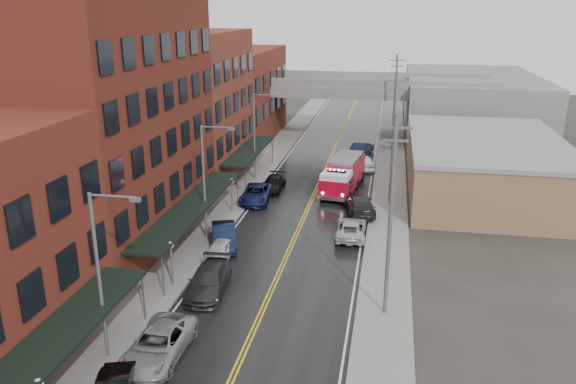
{
  "coord_description": "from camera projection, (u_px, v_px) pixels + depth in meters",
  "views": [
    {
      "loc": [
        6.93,
        -14.77,
        17.28
      ],
      "look_at": [
        -0.97,
        27.65,
        3.0
      ],
      "focal_mm": 35.0,
      "sensor_mm": 36.0,
      "label": 1
    }
  ],
  "objects": [
    {
      "name": "street_lamp_1",
      "position": [
        207.0,
        175.0,
        42.33
      ],
      "size": [
        2.64,
        0.22,
        9.0
      ],
      "color": "#59595B",
      "rests_on": "ground"
    },
    {
      "name": "fire_truck",
      "position": [
        343.0,
        174.0,
        54.8
      ],
      "size": [
        4.34,
        8.93,
        3.16
      ],
      "rotation": [
        0.0,
        0.0,
        -0.13
      ],
      "color": "#B30824",
      "rests_on": "ground"
    },
    {
      "name": "parked_car_right_1",
      "position": [
        360.0,
        205.0,
        49.0
      ],
      "size": [
        3.38,
        6.06,
        1.66
      ],
      "primitive_type": "imported",
      "rotation": [
        0.0,
        0.0,
        3.34
      ],
      "color": "#232325",
      "rests_on": "ground"
    },
    {
      "name": "parked_car_left_5",
      "position": [
        224.0,
        236.0,
        42.31
      ],
      "size": [
        3.29,
        5.31,
        1.65
      ],
      "primitive_type": "imported",
      "rotation": [
        0.0,
        0.0,
        0.33
      ],
      "color": "black",
      "rests_on": "ground"
    },
    {
      "name": "brick_building_b",
      "position": [
        112.0,
        125.0,
        41.37
      ],
      "size": [
        9.0,
        20.0,
        18.0
      ],
      "primitive_type": "cube",
      "color": "#541E16",
      "rests_on": "ground"
    },
    {
      "name": "sidewalk_right",
      "position": [
        390.0,
        222.0,
        47.13
      ],
      "size": [
        3.0,
        160.0,
        0.15
      ],
      "primitive_type": "cube",
      "color": "slate",
      "rests_on": "ground"
    },
    {
      "name": "parked_car_left_7",
      "position": [
        273.0,
        184.0,
        55.19
      ],
      "size": [
        1.98,
        4.82,
        1.4
      ],
      "primitive_type": "imported",
      "rotation": [
        0.0,
        0.0,
        -0.01
      ],
      "color": "black",
      "rests_on": "ground"
    },
    {
      "name": "globe_lamp_2",
      "position": [
        232.0,
        188.0,
        48.81
      ],
      "size": [
        0.44,
        0.44,
        3.12
      ],
      "color": "#59595B",
      "rests_on": "ground"
    },
    {
      "name": "awning_2",
      "position": [
        249.0,
        151.0,
        58.58
      ],
      "size": [
        2.6,
        13.0,
        3.09
      ],
      "color": "black",
      "rests_on": "ground"
    },
    {
      "name": "utility_pole_1",
      "position": [
        393.0,
        137.0,
        49.85
      ],
      "size": [
        1.8,
        0.24,
        12.0
      ],
      "color": "#59595B",
      "rests_on": "ground"
    },
    {
      "name": "utility_pole_0",
      "position": [
        391.0,
        214.0,
        31.19
      ],
      "size": [
        1.8,
        0.24,
        12.0
      ],
      "color": "#59595B",
      "rests_on": "ground"
    },
    {
      "name": "street_lamp_0",
      "position": [
        102.0,
        267.0,
        27.4
      ],
      "size": [
        2.64,
        0.22,
        9.0
      ],
      "color": "#59595B",
      "rests_on": "ground"
    },
    {
      "name": "globe_lamp_1",
      "position": [
        171.0,
        254.0,
        35.74
      ],
      "size": [
        0.44,
        0.44,
        3.12
      ],
      "color": "#59595B",
      "rests_on": "ground"
    },
    {
      "name": "road",
      "position": [
        304.0,
        217.0,
        48.42
      ],
      "size": [
        11.0,
        160.0,
        0.02
      ],
      "primitive_type": "cube",
      "color": "black",
      "rests_on": "ground"
    },
    {
      "name": "parked_car_left_6",
      "position": [
        256.0,
        194.0,
        52.04
      ],
      "size": [
        2.82,
        5.61,
        1.52
      ],
      "primitive_type": "imported",
      "rotation": [
        0.0,
        0.0,
        0.05
      ],
      "color": "#141A4C",
      "rests_on": "ground"
    },
    {
      "name": "curb_left",
      "position": [
        241.0,
        212.0,
        49.38
      ],
      "size": [
        0.3,
        160.0,
        0.15
      ],
      "primitive_type": "cube",
      "color": "gray",
      "rests_on": "ground"
    },
    {
      "name": "street_lamp_2",
      "position": [
        257.0,
        131.0,
        57.26
      ],
      "size": [
        2.64,
        0.22,
        9.0
      ],
      "color": "#59595B",
      "rests_on": "ground"
    },
    {
      "name": "tan_building",
      "position": [
        484.0,
        168.0,
        54.19
      ],
      "size": [
        14.0,
        22.0,
        5.0
      ],
      "primitive_type": "cube",
      "color": "#93744F",
      "rests_on": "ground"
    },
    {
      "name": "overpass",
      "position": [
        341.0,
        94.0,
        76.4
      ],
      "size": [
        40.0,
        10.0,
        7.5
      ],
      "color": "slate",
      "rests_on": "ground"
    },
    {
      "name": "parked_car_left_3",
      "position": [
        208.0,
        281.0,
        35.5
      ],
      "size": [
        2.66,
        5.64,
        1.59
      ],
      "primitive_type": "imported",
      "rotation": [
        0.0,
        0.0,
        0.08
      ],
      "color": "#28292B",
      "rests_on": "ground"
    },
    {
      "name": "parked_car_right_2",
      "position": [
        363.0,
        162.0,
        62.5
      ],
      "size": [
        2.91,
        5.09,
        1.63
      ],
      "primitive_type": "imported",
      "rotation": [
        0.0,
        0.0,
        3.36
      ],
      "color": "silver",
      "rests_on": "ground"
    },
    {
      "name": "awning_0",
      "position": [
        43.0,
        351.0,
        24.52
      ],
      "size": [
        2.6,
        16.0,
        3.09
      ],
      "color": "black",
      "rests_on": "ground"
    },
    {
      "name": "brick_building_far",
      "position": [
        239.0,
        95.0,
        74.98
      ],
      "size": [
        9.0,
        20.0,
        12.0
      ],
      "primitive_type": "cube",
      "color": "maroon",
      "rests_on": "ground"
    },
    {
      "name": "right_far_block",
      "position": [
        470.0,
        103.0,
        81.37
      ],
      "size": [
        18.0,
        30.0,
        8.0
      ],
      "primitive_type": "cube",
      "color": "slate",
      "rests_on": "ground"
    },
    {
      "name": "parked_car_left_4",
      "position": [
        220.0,
        251.0,
        40.09
      ],
      "size": [
        1.75,
        4.08,
        1.37
      ],
      "primitive_type": "imported",
      "rotation": [
        0.0,
        0.0,
        -0.03
      ],
      "color": "silver",
      "rests_on": "ground"
    },
    {
      "name": "brick_building_c",
      "position": [
        194.0,
        106.0,
        58.18
      ],
      "size": [
        9.0,
        15.0,
        15.0
      ],
      "primitive_type": "cube",
      "color": "maroon",
      "rests_on": "ground"
    },
    {
      "name": "awning_1",
      "position": [
        192.0,
        206.0,
        42.25
      ],
      "size": [
        2.6,
        18.0,
        3.09
      ],
      "color": "black",
      "rests_on": "ground"
    },
    {
      "name": "parked_car_right_3",
      "position": [
        362.0,
        149.0,
        68.25
      ],
      "size": [
        2.93,
        5.32,
        1.66
      ],
      "primitive_type": "imported",
      "rotation": [
        0.0,
        0.0,
        2.9
      ],
      "color": "black",
      "rests_on": "ground"
    },
    {
      "name": "curb_right",
      "position": [
        370.0,
        221.0,
        47.41
      ],
      "size": [
        0.3,
        160.0,
        0.15
      ],
      "primitive_type": "cube",
      "color": "gray",
      "rests_on": "ground"
    },
    {
      "name": "sidewalk_left",
      "position": [
        223.0,
        211.0,
        49.67
      ],
      "size": [
        3.0,
        160.0,
        0.15
      ],
      "primitive_type": "cube",
      "color": "slate",
      "rests_on": "ground"
    },
    {
      "name": "parked_car_left_2",
      "position": [
        158.0,
        344.0,
        28.81
      ],
      "size": [
        2.61,
        5.64,
        1.57
      ],
      "primitive_type": "imported",
      "rotation": [
        0.0,
        0.0,
        -0.0
      ],
      "color": "gray",
      "rests_on": "ground"
    },
    {
      "name": "utility_pole_2",
      "position": [
        395.0,
        101.0,
        68.52
      ],
      "size": [
        1.8,
        0.24,
        12.0
      ],
      "color": "#59595B",
      "rests_on": "ground"
    },
    {
      "name": "parked_car_right_0",
      "position": [
        351.0,
        229.0,
        44.09
      ],
      "size": [
        2.44,
        5.05,
        1.38
      ],
      "primitive_type": "imported",
      "rotation": [
        0.0,
        0.0,
        3.17
      ],
      "color": "#AFB3B7",
      "rests_on": "ground"
    }
  ]
}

